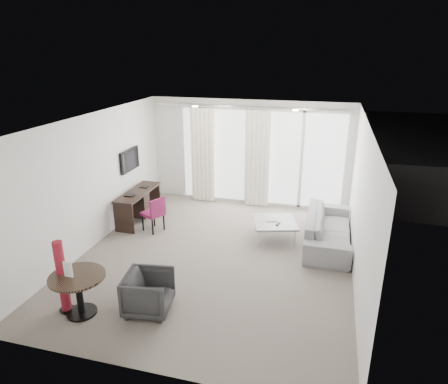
% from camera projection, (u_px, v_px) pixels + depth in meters
% --- Properties ---
extents(floor, '(5.00, 6.00, 0.00)m').
position_uv_depth(floor, '(216.00, 256.00, 7.63)').
color(floor, '#6F655C').
rests_on(floor, ground).
extents(ceiling, '(5.00, 6.00, 0.00)m').
position_uv_depth(ceiling, '(215.00, 120.00, 6.74)').
color(ceiling, white).
rests_on(ceiling, ground).
extents(wall_left, '(0.00, 6.00, 2.60)m').
position_uv_depth(wall_left, '(93.00, 181.00, 7.80)').
color(wall_left, silver).
rests_on(wall_left, ground).
extents(wall_right, '(0.00, 6.00, 2.60)m').
position_uv_depth(wall_right, '(361.00, 206.00, 6.58)').
color(wall_right, silver).
rests_on(wall_right, ground).
extents(wall_front, '(5.00, 0.00, 2.60)m').
position_uv_depth(wall_front, '(141.00, 281.00, 4.46)').
color(wall_front, silver).
rests_on(wall_front, ground).
extents(window_panel, '(4.00, 0.02, 2.38)m').
position_uv_depth(window_panel, '(261.00, 158.00, 9.86)').
color(window_panel, white).
rests_on(window_panel, ground).
extents(window_frame, '(4.10, 0.06, 2.44)m').
position_uv_depth(window_frame, '(261.00, 158.00, 9.85)').
color(window_frame, white).
rests_on(window_frame, ground).
extents(curtain_left, '(0.60, 0.20, 2.38)m').
position_uv_depth(curtain_left, '(203.00, 155.00, 10.06)').
color(curtain_left, white).
rests_on(curtain_left, ground).
extents(curtain_right, '(0.60, 0.20, 2.38)m').
position_uv_depth(curtain_right, '(257.00, 159.00, 9.72)').
color(curtain_right, white).
rests_on(curtain_right, ground).
extents(curtain_track, '(4.80, 0.04, 0.04)m').
position_uv_depth(curtain_track, '(248.00, 107.00, 9.36)').
color(curtain_track, '#B2B2B7').
rests_on(curtain_track, ceiling).
extents(downlight_a, '(0.12, 0.12, 0.02)m').
position_uv_depth(downlight_a, '(195.00, 106.00, 8.42)').
color(downlight_a, '#FFE0B2').
rests_on(downlight_a, ceiling).
extents(downlight_b, '(0.12, 0.12, 0.02)m').
position_uv_depth(downlight_b, '(295.00, 110.00, 7.91)').
color(downlight_b, '#FFE0B2').
rests_on(downlight_b, ceiling).
extents(desk, '(0.47, 1.50, 0.70)m').
position_uv_depth(desk, '(139.00, 206.00, 9.12)').
color(desk, black).
rests_on(desk, floor).
extents(tv, '(0.05, 0.80, 0.50)m').
position_uv_depth(tv, '(130.00, 160.00, 9.08)').
color(tv, black).
rests_on(tv, wall_left).
extents(desk_chair, '(0.55, 0.54, 0.78)m').
position_uv_depth(desk_chair, '(153.00, 214.00, 8.59)').
color(desk_chair, maroon).
rests_on(desk_chair, floor).
extents(round_table, '(1.06, 1.06, 0.65)m').
position_uv_depth(round_table, '(79.00, 295.00, 5.89)').
color(round_table, black).
rests_on(round_table, floor).
extents(menu_card, '(0.13, 0.03, 0.24)m').
position_uv_depth(menu_card, '(68.00, 272.00, 5.73)').
color(menu_card, white).
rests_on(menu_card, round_table).
extents(red_lamp, '(0.29, 0.29, 1.16)m').
position_uv_depth(red_lamp, '(62.00, 277.00, 5.87)').
color(red_lamp, maroon).
rests_on(red_lamp, floor).
extents(tub_armchair, '(0.77, 0.76, 0.62)m').
position_uv_depth(tub_armchair, '(149.00, 293.00, 5.96)').
color(tub_armchair, '#29292A').
rests_on(tub_armchair, floor).
extents(coffee_table, '(1.07, 1.07, 0.39)m').
position_uv_depth(coffee_table, '(274.00, 230.00, 8.29)').
color(coffee_table, gray).
rests_on(coffee_table, floor).
extents(remote, '(0.07, 0.15, 0.02)m').
position_uv_depth(remote, '(278.00, 225.00, 8.10)').
color(remote, black).
rests_on(remote, coffee_table).
extents(magazine, '(0.29, 0.32, 0.02)m').
position_uv_depth(magazine, '(271.00, 220.00, 8.33)').
color(magazine, gray).
rests_on(magazine, coffee_table).
extents(sofa, '(0.86, 2.20, 0.64)m').
position_uv_depth(sofa, '(328.00, 229.00, 8.04)').
color(sofa, gray).
rests_on(sofa, floor).
extents(terrace_slab, '(5.60, 3.00, 0.12)m').
position_uv_depth(terrace_slab, '(268.00, 186.00, 11.66)').
color(terrace_slab, '#4D4D50').
rests_on(terrace_slab, ground).
extents(rattan_chair_a, '(0.57, 0.57, 0.78)m').
position_uv_depth(rattan_chair_a, '(291.00, 177.00, 11.05)').
color(rattan_chair_a, brown).
rests_on(rattan_chair_a, terrace_slab).
extents(rattan_chair_b, '(0.62, 0.62, 0.87)m').
position_uv_depth(rattan_chair_b, '(329.00, 169.00, 11.60)').
color(rattan_chair_b, brown).
rests_on(rattan_chair_b, terrace_slab).
extents(rattan_table, '(0.61, 0.61, 0.49)m').
position_uv_depth(rattan_table, '(300.00, 182.00, 11.11)').
color(rattan_table, brown).
rests_on(rattan_table, terrace_slab).
extents(balustrade, '(5.50, 0.06, 1.05)m').
position_uv_depth(balustrade, '(276.00, 156.00, 12.79)').
color(balustrade, '#B2B2B7').
rests_on(balustrade, terrace_slab).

